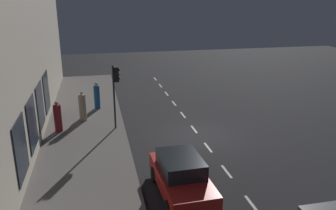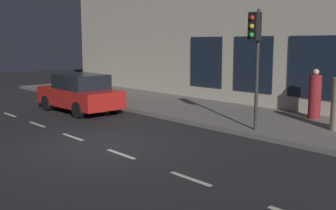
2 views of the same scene
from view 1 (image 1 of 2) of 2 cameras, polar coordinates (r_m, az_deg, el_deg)
ground_plane at (r=19.52m, az=5.16°, el=-5.10°), size 60.00×60.00×0.00m
sidewalk at (r=18.71m, az=-13.56°, el=-6.35°), size 4.50×32.00×0.15m
building_facade at (r=17.83m, az=-22.66°, el=4.39°), size 0.65×32.00×7.73m
lane_centre_line at (r=20.40m, az=4.33°, el=-4.02°), size 0.12×27.20×0.01m
traffic_light at (r=19.56m, az=-8.66°, el=3.69°), size 0.45×0.32×3.71m
parked_car_0 at (r=13.79m, az=2.21°, el=-11.71°), size 1.97×4.14×1.58m
pedestrian_0 at (r=21.71m, az=-13.99°, el=-0.36°), size 0.60×0.60×1.85m
pedestrian_1 at (r=23.77m, az=-11.70°, el=1.41°), size 0.51×0.51×1.86m
pedestrian_2 at (r=20.35m, az=-17.79°, el=-2.03°), size 0.58×0.58×1.79m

